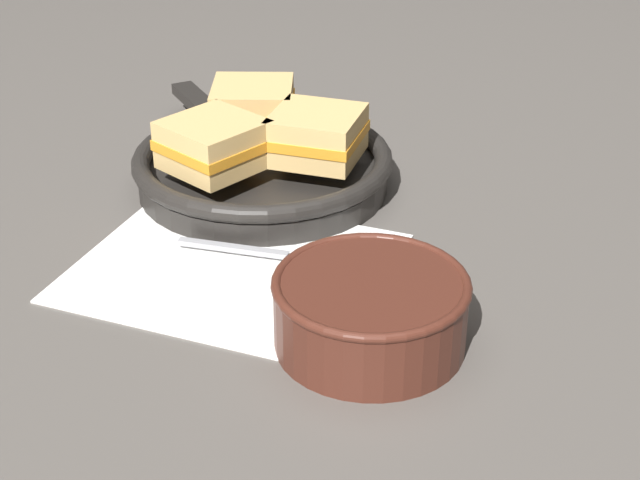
# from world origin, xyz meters

# --- Properties ---
(ground_plane) EXTENTS (4.00, 4.00, 0.00)m
(ground_plane) POSITION_xyz_m (0.00, 0.00, 0.00)
(ground_plane) COLOR #56514C
(napkin) EXTENTS (0.27, 0.24, 0.00)m
(napkin) POSITION_xyz_m (-0.03, 0.00, 0.00)
(napkin) COLOR white
(napkin) RESTS_ON ground_plane
(soup_bowl) EXTENTS (0.15, 0.15, 0.06)m
(soup_bowl) POSITION_xyz_m (0.12, -0.07, 0.03)
(soup_bowl) COLOR #4C2319
(soup_bowl) RESTS_ON ground_plane
(spoon) EXTENTS (0.15, 0.03, 0.01)m
(spoon) POSITION_xyz_m (0.02, 0.02, 0.01)
(spoon) COLOR #9E9EA3
(spoon) RESTS_ON napkin
(skillet) EXTENTS (0.30, 0.30, 0.04)m
(skillet) POSITION_xyz_m (-0.06, 0.16, 0.02)
(skillet) COLOR black
(skillet) RESTS_ON ground_plane
(sandwich_near_left) EXTENTS (0.11, 0.11, 0.05)m
(sandwich_near_left) POSITION_xyz_m (-0.09, 0.10, 0.07)
(sandwich_near_left) COLOR #DBB26B
(sandwich_near_left) RESTS_ON skillet
(sandwich_near_right) EXTENTS (0.08, 0.08, 0.05)m
(sandwich_near_right) POSITION_xyz_m (0.00, 0.15, 0.07)
(sandwich_near_right) COLOR #DBB26B
(sandwich_near_right) RESTS_ON skillet
(sandwich_far_left) EXTENTS (0.10, 0.10, 0.05)m
(sandwich_far_left) POSITION_xyz_m (-0.08, 0.20, 0.07)
(sandwich_far_left) COLOR #DBB26B
(sandwich_far_left) RESTS_ON skillet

